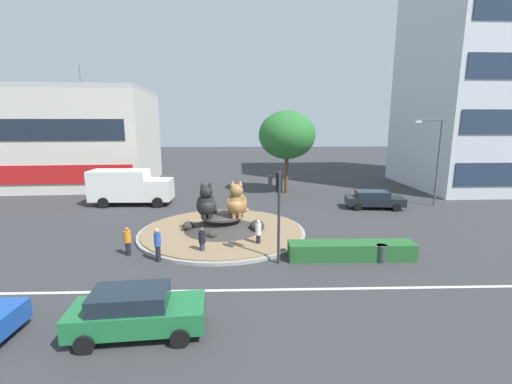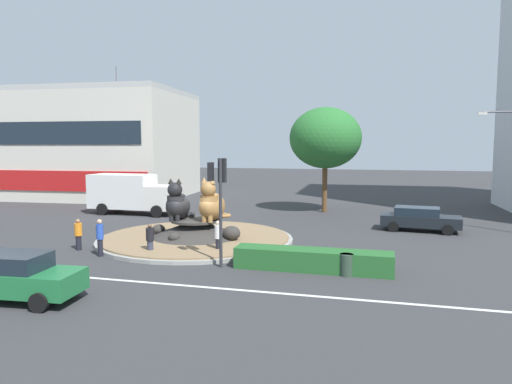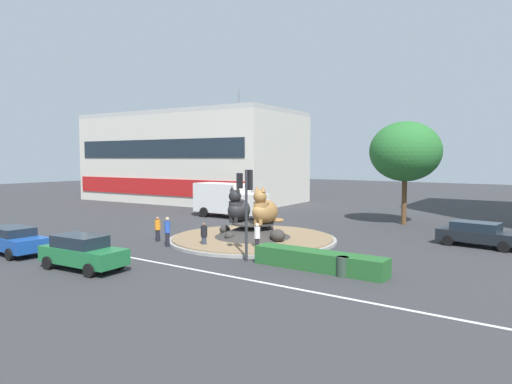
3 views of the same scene
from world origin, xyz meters
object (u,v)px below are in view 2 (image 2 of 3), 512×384
Objects in this scene: hatchback_near_shophouse at (420,218)px; parked_car_right at (14,276)px; delivery_box_truck at (132,193)px; pedestrian_orange_shirt at (78,234)px; broadleaf_tree_behind_island at (325,138)px; pedestrian_black_shirt at (150,239)px; shophouse_block at (61,144)px; cat_statue_black at (178,204)px; cat_statue_tabby at (212,204)px; pedestrian_blue_shirt at (100,236)px; traffic_light_mast at (219,188)px; pedestrian_white_shirt at (218,236)px; litter_bin at (346,265)px.

parked_car_right is (-14.54, -17.26, 0.07)m from hatchback_near_shophouse.
pedestrian_orange_shirt is at bearing -72.02° from delivery_box_truck.
pedestrian_black_shirt is (-6.54, -16.79, -5.07)m from broadleaf_tree_behind_island.
cat_statue_black is at bearing -44.46° from shophouse_block.
delivery_box_truck is at bearing 103.80° from parked_car_right.
cat_statue_tabby is 14.46m from broadleaf_tree_behind_island.
pedestrian_blue_shirt is 0.26× the size of delivery_box_truck.
traffic_light_mast is 8.48m from parked_car_right.
pedestrian_orange_shirt is (-7.15, -0.99, -0.04)m from pedestrian_white_shirt.
cat_statue_tabby reaches higher than litter_bin.
pedestrian_white_shirt reaches higher than parked_car_right.
pedestrian_blue_shirt is at bearing -41.04° from cat_statue_tabby.
cat_statue_black reaches higher than pedestrian_orange_shirt.
shophouse_block reaches higher than broadleaf_tree_behind_island.
litter_bin is at bearing -101.83° from hatchback_near_shophouse.
pedestrian_white_shirt is 1.04× the size of pedestrian_orange_shirt.
parked_car_right reaches higher than pedestrian_orange_shirt.
pedestrian_blue_shirt is 0.39× the size of parked_car_right.
pedestrian_orange_shirt reaches higher than pedestrian_black_shirt.
shophouse_block is 36.46m from parked_car_right.
cat_statue_tabby is 0.35× the size of delivery_box_truck.
traffic_light_mast is at bearing -45.85° from shophouse_block.
pedestrian_blue_shirt reaches higher than hatchback_near_shophouse.
parked_car_right is (-4.46, -8.28, -0.02)m from pedestrian_white_shirt.
cat_statue_black is 1.50× the size of pedestrian_orange_shirt.
cat_statue_tabby is 5.46m from traffic_light_mast.
pedestrian_white_shirt is at bearing 160.06° from litter_bin.
cat_statue_black is at bearing 153.61° from litter_bin.
hatchback_near_shophouse is at bearing -45.40° from broadleaf_tree_behind_island.
parked_car_right is (-1.36, -7.21, 0.05)m from pedestrian_black_shirt.
pedestrian_black_shirt is at bearing 77.29° from traffic_light_mast.
delivery_box_truck is (-7.70, 8.54, -0.42)m from cat_statue_black.
parked_car_right is at bearing -70.97° from delivery_box_truck.
pedestrian_white_shirt is at bearing -131.77° from hatchback_near_shophouse.
pedestrian_white_shirt is at bearing -44.00° from shophouse_block.
shophouse_block reaches higher than cat_statue_tabby.
hatchback_near_shophouse is 21.11m from delivery_box_truck.
pedestrian_black_shirt is (22.00, -22.49, -4.61)m from shophouse_block.
pedestrian_orange_shirt is (-8.02, 1.24, -2.66)m from traffic_light_mast.
pedestrian_black_shirt is 7.34m from parked_car_right.
pedestrian_black_shirt is 0.22× the size of delivery_box_truck.
traffic_light_mast reaches higher than cat_statue_tabby.
traffic_light_mast is 17.80m from delivery_box_truck.
parked_car_right is at bearing 125.21° from pedestrian_orange_shirt.
traffic_light_mast is 3.54m from pedestrian_white_shirt.
pedestrian_blue_shirt is 11.66m from litter_bin.
delivery_box_truck is (-9.64, 8.39, -0.45)m from cat_statue_tabby.
pedestrian_blue_shirt is at bearing -116.37° from broadleaf_tree_behind_island.
shophouse_block is (-25.97, 23.65, 1.92)m from traffic_light_mast.
pedestrian_blue_shirt reaches higher than parked_car_right.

